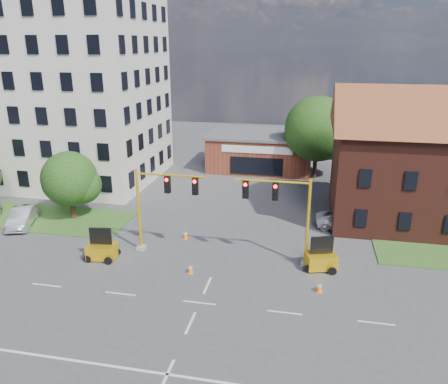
% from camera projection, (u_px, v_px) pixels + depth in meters
% --- Properties ---
extents(ground, '(120.00, 120.00, 0.00)m').
position_uv_depth(ground, '(200.00, 303.00, 25.77)').
color(ground, '#444447').
rests_on(ground, ground).
extents(grass_verge_nw, '(22.00, 6.00, 0.08)m').
position_uv_depth(grass_verge_nw, '(10.00, 215.00, 38.76)').
color(grass_verge_nw, '#305720').
rests_on(grass_verge_nw, ground).
extents(lane_markings, '(60.00, 36.00, 0.01)m').
position_uv_depth(lane_markings, '(185.00, 334.00, 22.99)').
color(lane_markings, silver).
rests_on(lane_markings, ground).
extents(office_block, '(18.40, 15.40, 20.60)m').
position_uv_depth(office_block, '(67.00, 85.00, 46.47)').
color(office_block, beige).
rests_on(office_block, ground).
extents(brick_shop, '(12.40, 8.40, 4.30)m').
position_uv_depth(brick_shop, '(261.00, 151.00, 52.87)').
color(brick_shop, maroon).
rests_on(brick_shop, ground).
extents(tree_large, '(7.55, 7.19, 9.20)m').
position_uv_depth(tree_large, '(321.00, 131.00, 47.86)').
color(tree_large, '#321F12').
rests_on(tree_large, ground).
extents(tree_nw_front, '(4.91, 4.68, 5.98)m').
position_uv_depth(tree_nw_front, '(73.00, 180.00, 37.01)').
color(tree_nw_front, '#321F12').
rests_on(tree_nw_front, ground).
extents(signal_mast_west, '(5.30, 0.60, 6.20)m').
position_uv_depth(signal_mast_west, '(160.00, 201.00, 30.87)').
color(signal_mast_west, gray).
rests_on(signal_mast_west, ground).
extents(signal_mast_east, '(5.30, 0.60, 6.20)m').
position_uv_depth(signal_mast_east, '(284.00, 210.00, 29.25)').
color(signal_mast_east, gray).
rests_on(signal_mast_east, ground).
extents(trailer_west, '(2.15, 1.58, 2.27)m').
position_uv_depth(trailer_west, '(102.00, 250.00, 30.80)').
color(trailer_west, yellow).
rests_on(trailer_west, ground).
extents(trailer_east, '(2.31, 1.89, 2.27)m').
position_uv_depth(trailer_east, '(321.00, 259.00, 29.44)').
color(trailer_east, yellow).
rests_on(trailer_east, ground).
extents(cone_a, '(0.40, 0.40, 0.70)m').
position_uv_depth(cone_a, '(190.00, 269.00, 28.97)').
color(cone_a, orange).
rests_on(cone_a, ground).
extents(cone_b, '(0.40, 0.40, 0.70)m').
position_uv_depth(cone_b, '(185.00, 235.00, 34.11)').
color(cone_b, orange).
rests_on(cone_b, ground).
extents(cone_c, '(0.40, 0.40, 0.70)m').
position_uv_depth(cone_c, '(319.00, 287.00, 26.78)').
color(cone_c, orange).
rests_on(cone_c, ground).
extents(cone_d, '(0.40, 0.40, 0.70)m').
position_uv_depth(cone_d, '(329.00, 262.00, 29.89)').
color(cone_d, orange).
rests_on(cone_d, ground).
extents(pickup_white, '(4.89, 2.26, 1.36)m').
position_uv_depth(pickup_white, '(346.00, 220.00, 35.96)').
color(pickup_white, white).
rests_on(pickup_white, ground).
extents(sedan_silver_front, '(3.06, 4.90, 1.53)m').
position_uv_depth(sedan_silver_front, '(22.00, 217.00, 36.52)').
color(sedan_silver_front, '#B8B9C1').
rests_on(sedan_silver_front, ground).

